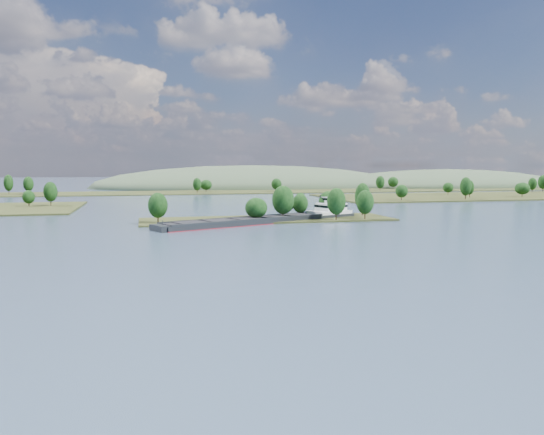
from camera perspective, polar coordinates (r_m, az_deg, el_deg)
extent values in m
plane|color=#394E63|center=(154.14, 4.62, -2.49)|extent=(1800.00, 1800.00, 0.00)
cube|color=#2A3115|center=(211.53, -0.48, -0.27)|extent=(100.00, 30.00, 1.20)
cylinder|color=black|center=(206.69, 6.91, 0.29)|extent=(0.50, 0.50, 4.09)
ellipsoid|color=black|center=(206.27, 6.93, 1.73)|extent=(7.30, 7.30, 10.51)
cylinder|color=black|center=(221.95, 1.40, 0.57)|extent=(0.50, 0.50, 3.10)
ellipsoid|color=black|center=(221.63, 1.41, 1.58)|extent=(8.36, 8.36, 7.96)
cylinder|color=black|center=(206.38, 1.20, 0.36)|extent=(0.50, 0.50, 4.37)
ellipsoid|color=black|center=(205.95, 1.20, 1.90)|extent=(8.67, 8.67, 11.23)
cylinder|color=black|center=(220.26, 3.08, 0.54)|extent=(0.50, 0.50, 3.23)
ellipsoid|color=black|center=(219.94, 3.09, 1.61)|extent=(5.48, 5.48, 8.32)
cylinder|color=black|center=(198.92, -1.71, -0.04)|extent=(0.50, 0.50, 2.97)
ellipsoid|color=black|center=(198.59, -1.71, 1.05)|extent=(8.55, 8.55, 7.65)
cylinder|color=black|center=(199.69, -12.16, -0.04)|extent=(0.50, 0.50, 3.65)
ellipsoid|color=black|center=(199.29, -12.18, 1.29)|extent=(7.25, 7.25, 9.40)
cylinder|color=black|center=(219.37, 3.05, 0.50)|extent=(0.50, 0.50, 3.07)
ellipsoid|color=black|center=(219.05, 3.05, 1.51)|extent=(6.60, 6.60, 7.89)
cylinder|color=black|center=(228.07, 9.68, 0.80)|extent=(0.50, 0.50, 4.51)
ellipsoid|color=black|center=(227.67, 9.71, 2.24)|extent=(6.52, 6.52, 11.60)
cylinder|color=black|center=(212.84, 9.97, 0.36)|extent=(0.50, 0.50, 3.75)
ellipsoid|color=black|center=(212.46, 9.99, 1.64)|extent=(6.90, 6.90, 9.65)
cylinder|color=black|center=(226.06, 6.06, 0.67)|extent=(0.50, 0.50, 3.38)
ellipsoid|color=black|center=(225.73, 6.07, 1.75)|extent=(8.03, 8.03, 8.68)
cylinder|color=black|center=(299.87, -22.69, 1.58)|extent=(0.50, 0.50, 4.10)
ellipsoid|color=black|center=(299.59, -22.73, 2.57)|extent=(7.10, 7.10, 10.53)
cylinder|color=black|center=(300.06, -24.69, 1.37)|extent=(0.50, 0.50, 2.69)
ellipsoid|color=black|center=(299.85, -24.71, 2.02)|extent=(6.26, 6.26, 6.91)
cube|color=#2A3115|center=(428.09, 26.88, 2.11)|extent=(320.00, 90.00, 1.60)
cylinder|color=black|center=(329.78, 13.76, 2.09)|extent=(0.50, 0.50, 3.09)
ellipsoid|color=black|center=(329.57, 13.78, 2.77)|extent=(7.50, 7.50, 7.94)
cylinder|color=black|center=(476.69, 27.11, 2.75)|extent=(0.50, 0.50, 4.36)
ellipsoid|color=black|center=(476.50, 27.14, 3.42)|extent=(7.97, 7.97, 11.20)
cylinder|color=black|center=(391.95, 25.31, 2.26)|extent=(0.50, 0.50, 3.16)
ellipsoid|color=black|center=(391.78, 25.33, 2.84)|extent=(9.67, 9.67, 8.11)
cylinder|color=black|center=(349.27, 20.09, 2.22)|extent=(0.50, 0.50, 4.51)
ellipsoid|color=black|center=(349.01, 20.12, 3.16)|extent=(7.04, 7.04, 11.61)
cylinder|color=black|center=(370.60, 20.49, 2.32)|extent=(0.50, 0.50, 3.72)
ellipsoid|color=black|center=(370.39, 20.51, 3.05)|extent=(5.43, 5.43, 9.57)
cylinder|color=black|center=(402.23, 18.41, 2.56)|extent=(0.50, 0.50, 2.87)
ellipsoid|color=black|center=(402.07, 18.42, 3.08)|extent=(7.54, 7.54, 7.38)
cylinder|color=black|center=(462.18, 26.20, 2.68)|extent=(0.50, 0.50, 3.76)
ellipsoid|color=black|center=(462.01, 26.22, 3.27)|extent=(6.46, 6.46, 9.66)
cube|color=#2A3115|center=(428.13, -7.21, 2.67)|extent=(900.00, 60.00, 1.20)
cylinder|color=black|center=(435.09, -26.45, 2.56)|extent=(0.50, 0.50, 4.73)
ellipsoid|color=black|center=(434.87, -26.49, 3.36)|extent=(6.75, 6.75, 12.17)
cylinder|color=black|center=(450.62, 11.55, 3.08)|extent=(0.50, 0.50, 4.09)
ellipsoid|color=black|center=(450.43, 11.56, 3.74)|extent=(7.28, 7.28, 10.53)
cylinder|color=black|center=(430.30, -7.10, 2.98)|extent=(0.50, 0.50, 3.18)
ellipsoid|color=black|center=(430.13, -7.11, 3.52)|extent=(9.48, 9.48, 8.18)
cylinder|color=black|center=(491.60, 12.89, 3.23)|extent=(0.50, 0.50, 3.60)
ellipsoid|color=black|center=(491.44, 12.90, 3.76)|extent=(9.34, 9.34, 9.25)
cylinder|color=black|center=(430.92, -24.70, 2.58)|extent=(0.50, 0.50, 4.27)
ellipsoid|color=black|center=(430.71, -24.73, 3.30)|extent=(7.48, 7.48, 10.98)
cylinder|color=black|center=(428.89, 0.48, 3.03)|extent=(0.50, 0.50, 3.52)
ellipsoid|color=black|center=(428.71, 0.48, 3.63)|extent=(8.41, 8.41, 9.05)
cylinder|color=black|center=(410.84, -8.05, 2.89)|extent=(0.50, 0.50, 3.85)
ellipsoid|color=black|center=(410.64, -8.06, 3.57)|extent=(6.47, 6.47, 9.91)
ellipsoid|color=#384A33|center=(583.26, 18.26, 3.20)|extent=(260.00, 140.00, 36.00)
ellipsoid|color=#384A33|center=(536.30, -2.03, 3.30)|extent=(320.00, 160.00, 44.00)
cube|color=black|center=(201.03, -0.76, -0.42)|extent=(82.57, 43.54, 2.35)
cube|color=maroon|center=(201.08, -0.76, -0.56)|extent=(82.85, 43.82, 0.27)
cube|color=black|center=(200.31, -3.61, -0.02)|extent=(60.89, 26.54, 0.85)
cube|color=black|center=(191.71, -1.90, -0.27)|extent=(60.89, 26.54, 0.85)
cube|color=black|center=(196.00, -2.77, -0.19)|extent=(62.56, 34.12, 0.32)
cube|color=black|center=(183.90, -8.83, -0.53)|extent=(12.27, 11.83, 0.37)
cube|color=black|center=(189.67, -5.71, -0.31)|extent=(12.27, 11.83, 0.37)
cube|color=black|center=(195.97, -2.77, -0.10)|extent=(12.27, 11.83, 0.37)
cube|color=black|center=(202.76, -0.03, 0.10)|extent=(12.27, 11.83, 0.37)
cube|color=black|center=(209.98, 2.53, 0.29)|extent=(12.27, 11.83, 0.37)
cube|color=black|center=(179.07, -11.99, -1.15)|extent=(6.73, 10.08, 2.13)
cylinder|color=black|center=(179.36, -11.69, -0.65)|extent=(0.34, 0.34, 2.35)
cube|color=white|center=(221.89, 6.15, 0.59)|extent=(19.72, 16.15, 1.28)
cube|color=white|center=(222.44, 6.35, 1.15)|extent=(13.17, 12.05, 3.20)
cube|color=black|center=(222.41, 6.35, 1.26)|extent=(13.45, 12.33, 0.96)
cube|color=white|center=(222.98, 6.56, 1.87)|extent=(8.41, 8.41, 2.35)
cube|color=black|center=(222.95, 6.56, 1.98)|extent=(8.69, 8.69, 0.85)
cube|color=white|center=(222.90, 6.56, 2.20)|extent=(8.97, 8.97, 0.21)
cylinder|color=white|center=(224.67, 7.06, 2.55)|extent=(0.28, 0.28, 2.77)
cylinder|color=black|center=(222.33, 5.20, 2.26)|extent=(0.70, 0.70, 1.28)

